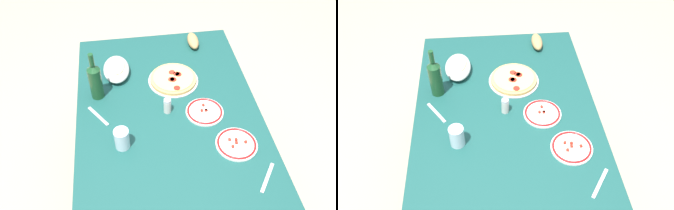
% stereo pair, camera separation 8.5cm
% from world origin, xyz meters
% --- Properties ---
extents(ground_plane, '(8.00, 8.00, 0.00)m').
position_xyz_m(ground_plane, '(0.00, 0.00, 0.00)').
color(ground_plane, tan).
rests_on(ground_plane, ground).
extents(dining_table, '(1.37, 0.97, 0.74)m').
position_xyz_m(dining_table, '(0.00, 0.00, 0.63)').
color(dining_table, '#194C47').
rests_on(dining_table, ground).
extents(pepperoni_pizza, '(0.29, 0.29, 0.03)m').
position_xyz_m(pepperoni_pizza, '(0.22, -0.06, 0.75)').
color(pepperoni_pizza, '#B7B7BC').
rests_on(pepperoni_pizza, dining_table).
extents(baked_pasta_dish, '(0.24, 0.15, 0.08)m').
position_xyz_m(baked_pasta_dish, '(0.33, 0.26, 0.78)').
color(baked_pasta_dish, white).
rests_on(baked_pasta_dish, dining_table).
extents(wine_bottle, '(0.07, 0.07, 0.29)m').
position_xyz_m(wine_bottle, '(0.16, 0.37, 0.85)').
color(wine_bottle, '#194723').
rests_on(wine_bottle, dining_table).
extents(water_glass, '(0.07, 0.07, 0.11)m').
position_xyz_m(water_glass, '(-0.21, 0.25, 0.79)').
color(water_glass, silver).
rests_on(water_glass, dining_table).
extents(side_plate_near, '(0.20, 0.20, 0.02)m').
position_xyz_m(side_plate_near, '(-0.29, -0.29, 0.75)').
color(side_plate_near, white).
rests_on(side_plate_near, dining_table).
extents(side_plate_far, '(0.20, 0.20, 0.02)m').
position_xyz_m(side_plate_far, '(-0.06, -0.19, 0.75)').
color(side_plate_far, white).
rests_on(side_plate_far, dining_table).
extents(bread_loaf, '(0.16, 0.07, 0.06)m').
position_xyz_m(bread_loaf, '(0.55, -0.24, 0.77)').
color(bread_loaf, tan).
rests_on(bread_loaf, dining_table).
extents(spice_shaker, '(0.04, 0.04, 0.09)m').
position_xyz_m(spice_shaker, '(-0.02, 0.01, 0.78)').
color(spice_shaker, silver).
rests_on(spice_shaker, dining_table).
extents(fork_left, '(0.15, 0.11, 0.00)m').
position_xyz_m(fork_left, '(-0.49, -0.38, 0.74)').
color(fork_left, '#B7B7BC').
rests_on(fork_left, dining_table).
extents(fork_right, '(0.15, 0.11, 0.00)m').
position_xyz_m(fork_right, '(0.00, 0.37, 0.74)').
color(fork_right, '#B7B7BC').
rests_on(fork_right, dining_table).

